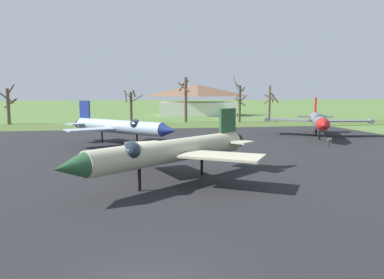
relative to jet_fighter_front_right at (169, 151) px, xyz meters
The scene contains 12 objects.
asphalt_apron 6.63m from the jet_fighter_front_right, 111.85° to the left, with size 70.87×62.74×0.05m, color black.
grass_verge_strip 43.30m from the jet_fighter_front_right, 93.09° to the left, with size 130.87×12.00×0.06m, color #445A29.
jet_fighter_front_right is the anchor object (origin of this frame).
jet_fighter_rear_center 18.90m from the jet_fighter_front_right, 99.41° to the left, with size 12.28×12.68×4.95m.
jet_fighter_rear_left 31.10m from the jet_fighter_front_right, 43.90° to the left, with size 13.80×15.39×5.20m.
info_placard_rear_left 23.27m from the jet_fighter_front_right, 34.62° to the left, with size 0.49×0.23×1.02m.
bare_tree_left_of_center 56.66m from the jet_fighter_front_right, 114.76° to the left, with size 2.51×2.87×7.52m.
bare_tree_center 50.30m from the jet_fighter_front_right, 91.41° to the left, with size 3.77×3.76×6.47m.
bare_tree_right_of_center 52.08m from the jet_fighter_front_right, 79.29° to the left, with size 2.58×3.19×8.94m.
bare_tree_far_right 52.28m from the jet_fighter_front_right, 67.29° to the left, with size 2.60×2.63×9.11m.
bare_tree_backdrop_extra 58.18m from the jet_fighter_front_right, 61.52° to the left, with size 3.16×3.31×7.43m.
visitor_building 74.74m from the jet_fighter_front_right, 77.23° to the left, with size 21.83×14.92×8.02m.
Camera 1 is at (-0.54, -10.40, 5.86)m, focal length 34.91 mm.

